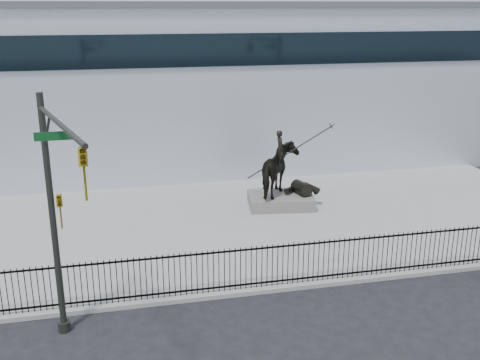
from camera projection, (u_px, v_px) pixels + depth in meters
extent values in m
plane|color=black|center=(294.00, 307.00, 17.75)|extent=(120.00, 120.00, 0.00)
cube|color=gray|center=(244.00, 224.00, 24.24)|extent=(30.00, 12.00, 0.15)
cube|color=#B5BBC5|center=(197.00, 82.00, 35.02)|extent=(44.00, 14.00, 9.00)
cube|color=black|center=(283.00, 280.00, 18.82)|extent=(22.00, 0.05, 0.05)
cube|color=black|center=(284.00, 246.00, 18.45)|extent=(22.00, 0.05, 0.05)
cube|color=black|center=(283.00, 264.00, 18.64)|extent=(22.00, 0.03, 1.50)
cube|color=#5E5B56|center=(281.00, 200.00, 26.12)|extent=(3.20, 2.41, 0.55)
imported|color=black|center=(281.00, 171.00, 25.68)|extent=(2.30, 2.59, 2.35)
imported|color=black|center=(280.00, 148.00, 25.35)|extent=(0.46, 0.63, 1.59)
cylinder|color=black|center=(289.00, 153.00, 25.46)|extent=(3.76, 0.57, 2.39)
cylinder|color=#262822|center=(64.00, 326.00, 16.42)|extent=(0.36, 0.36, 0.30)
cylinder|color=#262822|center=(53.00, 219.00, 15.42)|extent=(0.18, 0.18, 7.00)
cylinder|color=#262822|center=(58.00, 123.00, 12.64)|extent=(1.47, 4.84, 0.12)
imported|color=#B29313|center=(84.00, 174.00, 10.98)|extent=(0.18, 0.22, 1.10)
imported|color=#B29313|center=(60.00, 212.00, 15.41)|extent=(0.16, 0.20, 1.00)
cube|color=#0C3F19|center=(53.00, 136.00, 13.60)|extent=(0.90, 0.03, 0.22)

